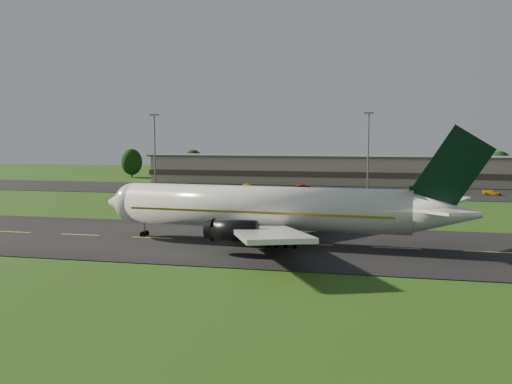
% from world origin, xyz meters
% --- Properties ---
extents(ground, '(360.00, 360.00, 0.00)m').
position_xyz_m(ground, '(0.00, 0.00, 0.00)').
color(ground, '#204110').
rests_on(ground, ground).
extents(taxiway, '(220.00, 30.00, 0.10)m').
position_xyz_m(taxiway, '(0.00, 0.00, 0.05)').
color(taxiway, black).
rests_on(taxiway, ground).
extents(apron, '(260.00, 30.00, 0.10)m').
position_xyz_m(apron, '(0.00, 72.00, 0.05)').
color(apron, black).
rests_on(apron, ground).
extents(airliner, '(51.30, 42.10, 15.57)m').
position_xyz_m(airliner, '(-5.26, -0.05, 4.66)').
color(airliner, white).
rests_on(airliner, ground).
extents(terminal, '(145.00, 16.00, 8.40)m').
position_xyz_m(terminal, '(6.40, 96.18, 3.99)').
color(terminal, '#BAAE8E').
rests_on(terminal, ground).
extents(light_mast_west, '(2.40, 1.20, 20.35)m').
position_xyz_m(light_mast_west, '(-55.00, 80.00, 12.74)').
color(light_mast_west, gray).
rests_on(light_mast_west, ground).
extents(light_mast_centre, '(2.40, 1.20, 20.35)m').
position_xyz_m(light_mast_centre, '(5.00, 80.00, 12.74)').
color(light_mast_centre, gray).
rests_on(light_mast_centre, ground).
extents(tree_line, '(199.95, 9.64, 10.28)m').
position_xyz_m(tree_line, '(34.68, 106.04, 5.11)').
color(tree_line, black).
rests_on(tree_line, ground).
extents(service_vehicle_a, '(3.87, 4.39, 1.43)m').
position_xyz_m(service_vehicle_a, '(-26.35, 74.86, 0.82)').
color(service_vehicle_a, '#D6BE0C').
rests_on(service_vehicle_a, apron).
extents(service_vehicle_b, '(4.11, 1.92, 1.30)m').
position_xyz_m(service_vehicle_b, '(-11.36, 75.32, 0.75)').
color(service_vehicle_b, maroon).
rests_on(service_vehicle_b, apron).
extents(service_vehicle_c, '(2.14, 4.42, 1.21)m').
position_xyz_m(service_vehicle_c, '(17.59, 69.02, 0.71)').
color(service_vehicle_c, white).
rests_on(service_vehicle_c, apron).
extents(service_vehicle_d, '(4.49, 3.47, 1.21)m').
position_xyz_m(service_vehicle_d, '(34.31, 70.67, 0.71)').
color(service_vehicle_d, '#CF910C').
rests_on(service_vehicle_d, apron).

